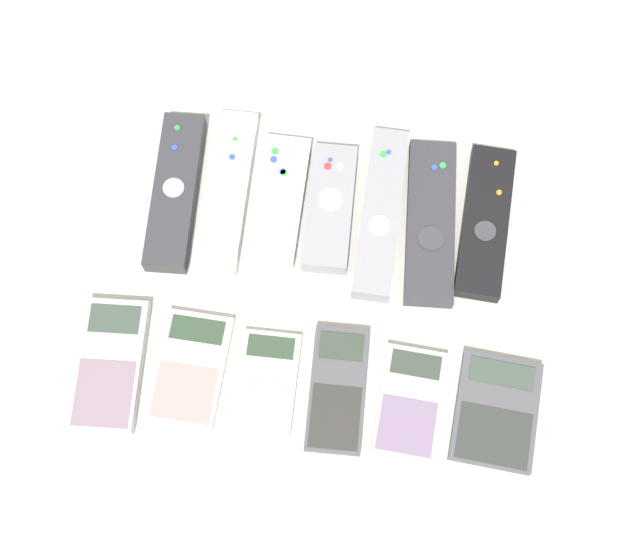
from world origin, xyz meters
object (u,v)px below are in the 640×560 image
object	(u,v)px
calculator_0	(110,365)
calculator_4	(410,402)
calculator_3	(338,389)
calculator_5	(496,411)
calculator_1	(190,368)
remote_2	(279,200)
remote_4	(381,213)
remote_6	(485,222)
remote_3	(332,208)
remote_0	(175,191)
remote_1	(226,192)
remote_5	(431,222)
calculator_2	(267,381)

from	to	relation	value
calculator_0	calculator_4	bearing A→B (deg)	-3.41
calculator_3	calculator_0	bearing A→B (deg)	179.12
calculator_5	calculator_1	bearing A→B (deg)	-177.02
remote_2	remote_4	xyz separation A→B (m)	(0.12, -0.00, 0.00)
calculator_4	calculator_5	bearing A→B (deg)	3.98
remote_2	remote_6	world-z (taller)	same
remote_3	remote_4	bearing A→B (deg)	-1.48
remote_0	remote_1	bearing A→B (deg)	5.28
remote_5	calculator_0	bearing A→B (deg)	-150.72
remote_3	calculator_2	bearing A→B (deg)	-104.03
calculator_1	remote_5	bearing A→B (deg)	41.60
calculator_4	remote_6	bearing A→B (deg)	76.30
remote_4	remote_6	xyz separation A→B (m)	(0.12, 0.01, -0.00)
remote_2	calculator_4	distance (m)	0.29
remote_1	remote_3	world-z (taller)	remote_3
remote_1	remote_2	bearing A→B (deg)	-3.99
remote_0	calculator_2	size ratio (longest dim) A/B	1.75
remote_1	remote_5	xyz separation A→B (m)	(0.25, -0.01, -0.00)
remote_0	remote_6	bearing A→B (deg)	-1.67
remote_6	calculator_3	bearing A→B (deg)	-121.26
calculator_3	calculator_5	size ratio (longest dim) A/B	1.10
remote_3	calculator_5	xyz separation A→B (m)	(0.21, -0.22, -0.01)
remote_1	calculator_0	world-z (taller)	remote_1
remote_0	remote_6	world-z (taller)	remote_0
calculator_1	calculator_5	xyz separation A→B (m)	(0.34, -0.01, -0.00)
remote_3	remote_4	xyz separation A→B (m)	(0.06, 0.00, 0.00)
remote_4	calculator_1	size ratio (longest dim) A/B	1.65
calculator_0	remote_2	bearing A→B (deg)	51.04
calculator_0	calculator_4	xyz separation A→B (m)	(0.34, 0.00, -0.00)
calculator_0	calculator_5	xyz separation A→B (m)	(0.43, 0.00, -0.00)
calculator_1	calculator_2	size ratio (longest dim) A/B	1.13
remote_0	remote_2	size ratio (longest dim) A/B	1.23
remote_5	calculator_4	xyz separation A→B (m)	(-0.00, -0.22, -0.00)
remote_3	calculator_0	distance (m)	0.31
remote_5	remote_6	distance (m)	0.06
remote_6	calculator_5	size ratio (longest dim) A/B	1.50
remote_1	calculator_1	distance (m)	0.22
remote_3	remote_0	bearing A→B (deg)	178.85
remote_3	remote_6	xyz separation A→B (m)	(0.18, 0.01, -0.00)
remote_4	calculator_5	xyz separation A→B (m)	(0.15, -0.22, -0.01)
remote_6	calculator_1	bearing A→B (deg)	-142.66
remote_4	remote_6	distance (m)	0.12
remote_2	remote_5	bearing A→B (deg)	-1.69
remote_3	remote_5	world-z (taller)	remote_3
remote_1	calculator_1	xyz separation A→B (m)	(-0.01, -0.22, -0.00)
remote_6	calculator_2	size ratio (longest dim) A/B	1.68
remote_3	calculator_4	size ratio (longest dim) A/B	1.27
remote_0	remote_3	world-z (taller)	same
remote_1	calculator_3	world-z (taller)	remote_1
remote_1	calculator_2	size ratio (longest dim) A/B	1.84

